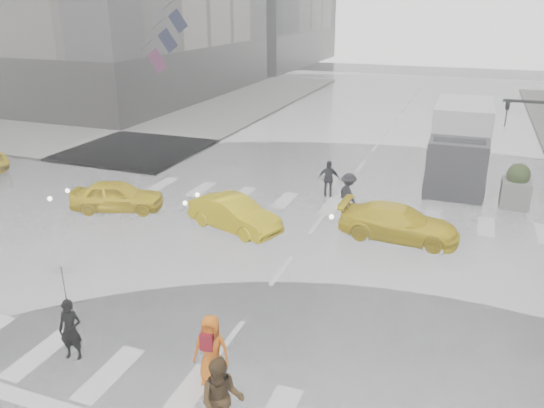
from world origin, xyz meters
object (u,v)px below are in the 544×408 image
at_px(pedestrian_orange, 211,349).
at_px(taxi_mid, 234,214).
at_px(taxi_front, 117,196).
at_px(box_truck, 460,142).
at_px(pedestrian_brown, 222,401).

relative_size(pedestrian_orange, taxi_mid, 0.44).
distance_m(taxi_front, box_truck, 15.34).
xyz_separation_m(taxi_front, box_truck, (12.53, 8.75, 1.27)).
bearing_deg(taxi_mid, taxi_front, 108.34).
bearing_deg(pedestrian_orange, taxi_mid, 102.29).
xyz_separation_m(taxi_front, taxi_mid, (5.18, -0.10, -0.01)).
xyz_separation_m(pedestrian_brown, pedestrian_orange, (-0.94, 1.42, -0.06)).
relative_size(taxi_front, taxi_mid, 0.98).
distance_m(pedestrian_brown, taxi_mid, 10.06).
bearing_deg(taxi_mid, pedestrian_brown, -137.44).
height_order(taxi_front, box_truck, box_truck).
height_order(taxi_front, taxi_mid, taxi_front).
xyz_separation_m(pedestrian_brown, taxi_front, (-9.13, 9.34, -0.28)).
relative_size(pedestrian_brown, taxi_front, 0.49).
xyz_separation_m(pedestrian_orange, taxi_front, (-8.19, 7.92, -0.22)).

